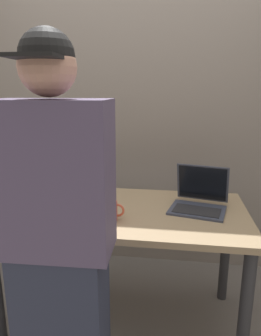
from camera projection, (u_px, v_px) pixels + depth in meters
The scene contains 10 objects.
ground_plane at pixel (124, 319), 2.03m from camera, with size 8.00×8.00×0.00m, color slate.
desk at pixel (123, 226), 1.86m from camera, with size 1.44×0.76×0.77m.
laptop at pixel (199, 199), 1.84m from camera, with size 0.37×0.36×0.24m.
beer_bottle_green at pixel (34, 181), 2.01m from camera, with size 0.08×0.08×0.29m.
beer_bottle_dark at pixel (17, 189), 1.85m from camera, with size 0.07×0.07×0.30m.
beer_bottle_amber at pixel (32, 187), 1.87m from camera, with size 0.08×0.08×0.29m.
beer_bottle_brown at pixel (44, 192), 1.80m from camera, with size 0.07×0.07×0.27m.
person_figure at pixel (59, 254), 1.21m from camera, with size 0.43×0.29×1.66m.
coffee_mug at pixel (110, 211), 1.66m from camera, with size 0.13×0.09×0.11m.
back_wall at pixel (140, 109), 2.50m from camera, with size 6.00×0.10×2.60m, color gray.
Camera 1 is at (0.29, -1.70, 1.46)m, focal length 33.22 mm.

